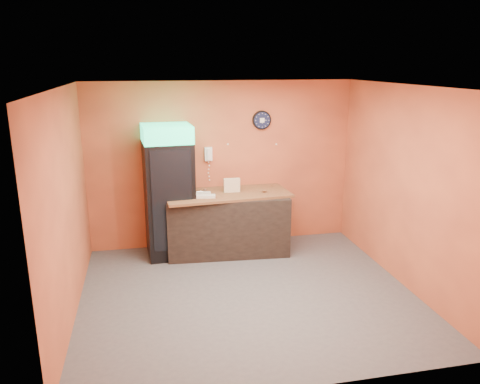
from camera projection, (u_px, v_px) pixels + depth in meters
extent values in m
plane|color=#47474C|center=(248.00, 294.00, 6.45)|extent=(4.50, 4.50, 0.00)
cube|color=#D9683D|center=(222.00, 165.00, 7.96)|extent=(4.50, 0.02, 2.80)
cube|color=#D9683D|center=(66.00, 207.00, 5.63)|extent=(0.02, 4.00, 2.80)
cube|color=#D9683D|center=(405.00, 187.00, 6.52)|extent=(0.02, 4.00, 2.80)
cube|color=white|center=(249.00, 86.00, 5.70)|extent=(4.50, 4.00, 0.02)
cube|color=black|center=(169.00, 199.00, 7.57)|extent=(0.80, 0.80, 1.88)
cube|color=#1BE993|center=(167.00, 133.00, 7.28)|extent=(0.80, 0.80, 0.27)
cube|color=black|center=(169.00, 201.00, 7.19)|extent=(0.62, 0.06, 1.61)
cube|color=black|center=(227.00, 223.00, 7.79)|extent=(2.03, 1.01, 0.98)
cylinder|color=black|center=(262.00, 120.00, 7.87)|extent=(0.32, 0.05, 0.32)
cylinder|color=#0F1433|center=(262.00, 120.00, 7.85)|extent=(0.27, 0.01, 0.27)
cube|color=white|center=(262.00, 120.00, 7.84)|extent=(0.08, 0.00, 0.08)
cube|color=white|center=(208.00, 154.00, 7.82)|extent=(0.12, 0.07, 0.23)
cube|color=white|center=(209.00, 155.00, 7.77)|extent=(0.05, 0.04, 0.19)
cube|color=brown|center=(227.00, 194.00, 7.66)|extent=(2.08, 1.03, 0.04)
cube|color=beige|center=(232.00, 190.00, 7.70)|extent=(0.27, 0.11, 0.06)
cube|color=beige|center=(232.00, 187.00, 7.68)|extent=(0.27, 0.11, 0.06)
cube|color=beige|center=(232.00, 184.00, 7.67)|extent=(0.27, 0.11, 0.06)
cube|color=beige|center=(232.00, 180.00, 7.65)|extent=(0.27, 0.11, 0.06)
cube|color=silver|center=(202.00, 196.00, 7.41)|extent=(0.26, 0.15, 0.04)
cube|color=silver|center=(206.00, 196.00, 7.37)|extent=(0.31, 0.15, 0.04)
cube|color=silver|center=(202.00, 194.00, 7.52)|extent=(0.29, 0.12, 0.04)
cylinder|color=silver|center=(205.00, 190.00, 7.70)|extent=(0.05, 0.05, 0.05)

